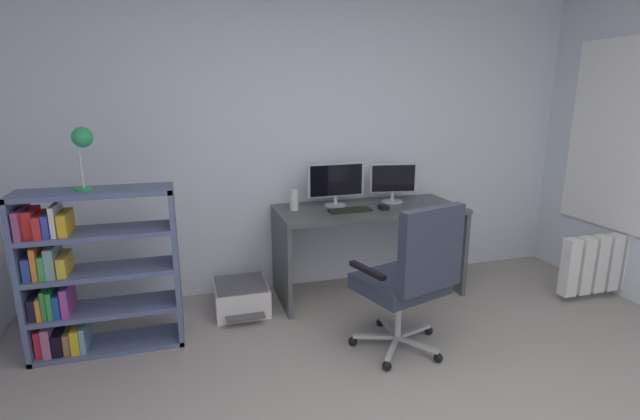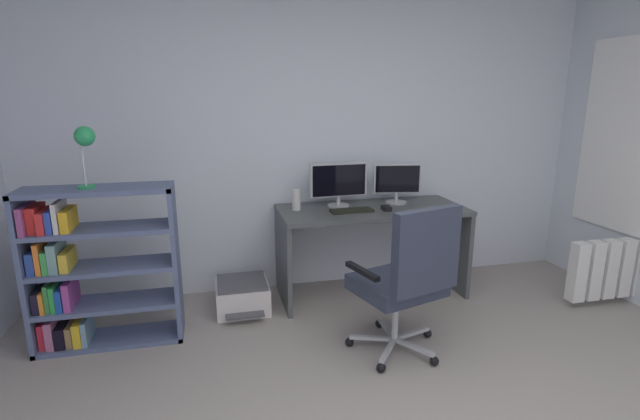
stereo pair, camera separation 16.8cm
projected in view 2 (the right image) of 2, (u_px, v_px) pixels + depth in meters
wall_back at (317, 132)px, 3.98m from camera, size 4.81×0.10×2.69m
desk at (371, 231)px, 3.88m from camera, size 1.53×0.67×0.75m
monitor_main at (339, 182)px, 3.84m from camera, size 0.49×0.18×0.36m
monitor_secondary at (397, 181)px, 3.96m from camera, size 0.40×0.18×0.33m
keyboard at (352, 211)px, 3.70m from camera, size 0.34×0.14×0.02m
computer_mouse at (386, 208)px, 3.75m from camera, size 0.06×0.10×0.03m
desktop_speaker at (296, 200)px, 3.74m from camera, size 0.07×0.07×0.17m
office_chair at (407, 276)px, 2.92m from camera, size 0.66×0.68×1.02m
bookshelf at (88, 271)px, 3.09m from camera, size 0.95×0.31×1.08m
desk_lamp at (85, 141)px, 2.90m from camera, size 0.14×0.12×0.39m
printer at (242, 295)px, 3.68m from camera, size 0.41×0.50×0.24m
radiator at (623, 267)px, 3.77m from camera, size 0.97×0.10×0.48m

